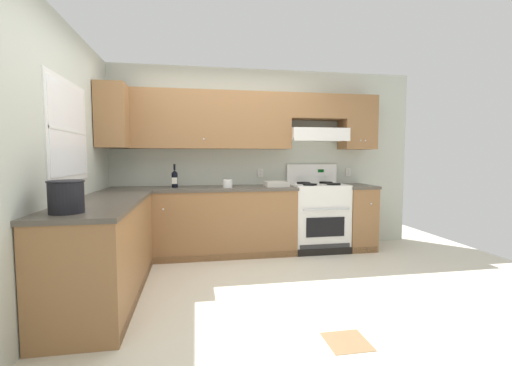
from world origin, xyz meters
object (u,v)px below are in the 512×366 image
Objects in this scene: bucket at (66,196)px; paper_towel_roll at (228,184)px; stove at (318,216)px; bowl at (276,185)px; wine_bottle at (175,178)px.

paper_towel_roll is (1.33, 1.84, -0.07)m from bucket.
paper_towel_roll is (-1.28, -0.10, 0.48)m from stove.
stove is 3.90× the size of bowl.
stove is 2.04m from wine_bottle.
paper_towel_roll is at bearing 54.12° from bucket.
bucket is (-0.64, -1.96, 0.00)m from wine_bottle.
wine_bottle is 1.35m from bowl.
bucket is 2.27m from paper_towel_roll.
bowl is at bearing 43.45° from bucket.
bucket is at bearing -108.21° from wine_bottle.
stove is 3.29m from bucket.
wine_bottle is 1.23× the size of bucket.
stove is at bearing 4.41° from paper_towel_roll.
bowl is 2.48× the size of paper_towel_roll.
wine_bottle is (-1.96, 0.02, 0.55)m from stove.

